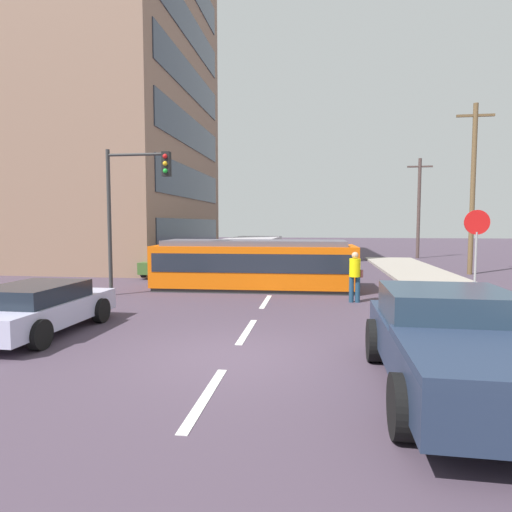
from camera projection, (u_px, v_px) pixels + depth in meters
name	position (u px, v px, depth m)	size (l,w,h in m)	color
ground_plane	(277.00, 285.00, 18.37)	(120.00, 120.00, 0.00)	#453746
sidewalk_curb_right	(482.00, 305.00, 13.50)	(3.20, 36.00, 0.14)	#9F9488
lane_stripe_0	(206.00, 397.00, 6.52)	(0.16, 2.40, 0.01)	silver
lane_stripe_1	(247.00, 331.00, 10.47)	(0.16, 2.40, 0.01)	silver
lane_stripe_2	(266.00, 302.00, 14.42)	(0.16, 2.40, 0.01)	silver
lane_stripe_3	(284.00, 272.00, 23.02)	(0.16, 2.40, 0.01)	silver
lane_stripe_4	(291.00, 262.00, 28.95)	(0.16, 2.40, 0.01)	silver
corner_building	(62.00, 92.00, 28.37)	(17.49, 15.23, 22.40)	#8C6B58
streetcar_tram	(255.00, 264.00, 17.12)	(7.91, 2.74, 1.94)	#E15909
city_bus	(254.00, 252.00, 23.59)	(2.65, 5.92, 1.83)	#B0A9B1
pedestrian_crossing	(355.00, 274.00, 14.26)	(0.47, 0.36, 1.67)	navy
pickup_truck_parked	(454.00, 343.00, 6.56)	(2.37, 5.04, 1.55)	#222F48
parked_sedan_near	(37.00, 307.00, 10.24)	(2.07, 4.20, 1.19)	#B6B5D4
parked_sedan_mid	(171.00, 263.00, 21.71)	(2.10, 4.17, 1.19)	#385D29
stop_sign	(476.00, 237.00, 13.34)	(0.76, 0.07, 2.88)	gray
traffic_light_mast	(132.00, 195.00, 15.32)	(2.37, 0.33, 5.22)	#333333
utility_pole_mid	(473.00, 186.00, 21.79)	(1.80, 0.24, 8.55)	brown
utility_pole_far	(419.00, 206.00, 32.06)	(1.80, 0.24, 7.36)	#4C3A37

